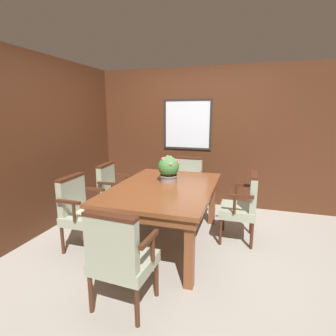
# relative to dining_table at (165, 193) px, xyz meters

# --- Properties ---
(ground_plane) EXTENTS (14.00, 14.00, 0.00)m
(ground_plane) POSITION_rel_dining_table_xyz_m (0.07, -0.08, -0.68)
(ground_plane) COLOR #A39E93
(wall_back) EXTENTS (7.20, 0.08, 2.45)m
(wall_back) POSITION_rel_dining_table_xyz_m (0.07, 1.69, 0.55)
(wall_back) COLOR #4C2816
(wall_back) RESTS_ON ground_plane
(wall_left) EXTENTS (0.06, 7.20, 2.45)m
(wall_left) POSITION_rel_dining_table_xyz_m (-1.76, -0.08, 0.55)
(wall_left) COLOR #4C2816
(wall_left) RESTS_ON ground_plane
(dining_table) EXTENTS (1.22, 1.79, 0.77)m
(dining_table) POSITION_rel_dining_table_xyz_m (0.00, 0.00, 0.00)
(dining_table) COLOR brown
(dining_table) RESTS_ON ground_plane
(chair_head_far) EXTENTS (0.56, 0.45, 0.91)m
(chair_head_far) POSITION_rel_dining_table_xyz_m (0.00, 1.25, -0.17)
(chair_head_far) COLOR #472314
(chair_head_far) RESTS_ON ground_plane
(chair_head_near) EXTENTS (0.57, 0.48, 0.91)m
(chair_head_near) POSITION_rel_dining_table_xyz_m (0.01, -1.24, -0.17)
(chair_head_near) COLOR #472314
(chair_head_near) RESTS_ON ground_plane
(chair_right_far) EXTENTS (0.45, 0.56, 0.91)m
(chair_right_far) POSITION_rel_dining_table_xyz_m (0.96, 0.38, -0.17)
(chair_right_far) COLOR #472314
(chair_right_far) RESTS_ON ground_plane
(chair_left_near) EXTENTS (0.45, 0.55, 0.91)m
(chair_left_near) POSITION_rel_dining_table_xyz_m (-0.96, -0.41, -0.17)
(chair_left_near) COLOR #472314
(chair_left_near) RESTS_ON ground_plane
(chair_left_far) EXTENTS (0.48, 0.58, 0.91)m
(chair_left_far) POSITION_rel_dining_table_xyz_m (-0.96, 0.41, -0.17)
(chair_left_far) COLOR #472314
(chair_left_far) RESTS_ON ground_plane
(potted_plant) EXTENTS (0.28, 0.28, 0.35)m
(potted_plant) POSITION_rel_dining_table_xyz_m (-0.01, 0.22, 0.27)
(potted_plant) COLOR gray
(potted_plant) RESTS_ON dining_table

